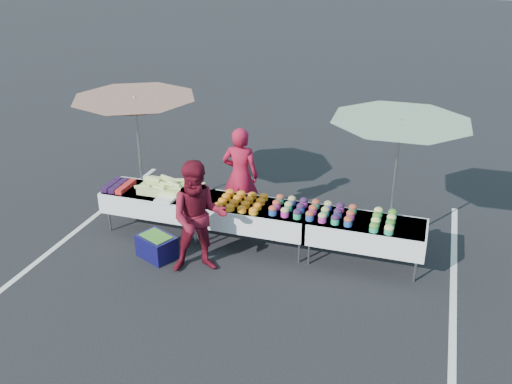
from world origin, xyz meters
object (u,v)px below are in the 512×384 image
(table_left, at_px, (158,200))
(table_center, at_px, (256,215))
(storage_bin, at_px, (157,246))
(umbrella_left, at_px, (135,108))
(table_right, at_px, (365,231))
(umbrella_right, at_px, (400,132))
(customer, at_px, (199,218))
(vendor, at_px, (240,176))

(table_left, bearing_deg, table_center, 0.00)
(table_center, xyz_separation_m, storage_bin, (-1.42, -0.84, -0.38))
(table_left, xyz_separation_m, umbrella_left, (-0.60, 0.55, 1.45))
(table_right, bearing_deg, umbrella_right, 62.98)
(table_right, distance_m, customer, 2.61)
(table_right, relative_size, customer, 1.03)
(table_right, bearing_deg, vendor, 161.40)
(table_right, xyz_separation_m, customer, (-2.40, -0.96, 0.32))
(umbrella_right, relative_size, storage_bin, 3.97)
(table_right, height_order, vendor, vendor)
(table_left, bearing_deg, umbrella_left, 137.39)
(table_left, distance_m, customer, 1.57)
(table_left, bearing_deg, umbrella_right, 9.09)
(table_left, height_order, umbrella_left, umbrella_left)
(table_left, relative_size, table_right, 1.00)
(table_left, xyz_separation_m, vendor, (1.25, 0.79, 0.31))
(table_right, height_order, umbrella_right, umbrella_right)
(table_center, bearing_deg, vendor, 124.75)
(table_center, distance_m, vendor, 1.01)
(umbrella_right, height_order, storage_bin, umbrella_right)
(table_center, bearing_deg, umbrella_left, 167.07)
(table_center, xyz_separation_m, table_right, (1.80, 0.00, 0.00))
(customer, bearing_deg, umbrella_left, 115.76)
(umbrella_left, bearing_deg, table_right, -7.47)
(table_center, xyz_separation_m, vendor, (-0.55, 0.79, 0.31))
(table_left, distance_m, storage_bin, 1.00)
(umbrella_right, bearing_deg, vendor, 176.50)
(table_center, height_order, umbrella_left, umbrella_left)
(table_center, relative_size, customer, 1.03)
(table_left, bearing_deg, storage_bin, -65.79)
(table_right, relative_size, umbrella_right, 0.65)
(storage_bin, bearing_deg, table_right, 38.99)
(table_right, xyz_separation_m, umbrella_left, (-4.20, 0.55, 1.45))
(vendor, relative_size, umbrella_right, 0.63)
(table_center, xyz_separation_m, umbrella_left, (-2.40, 0.55, 1.45))
(table_left, relative_size, umbrella_right, 0.65)
(table_left, height_order, table_right, same)
(umbrella_right, xyz_separation_m, storage_bin, (-3.54, -1.47, -1.84))
(customer, relative_size, umbrella_left, 0.76)
(umbrella_left, xyz_separation_m, storage_bin, (0.98, -1.39, -1.84))
(vendor, height_order, umbrella_right, umbrella_right)
(table_left, distance_m, table_center, 1.80)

